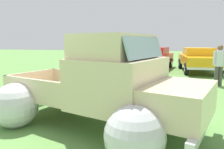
{
  "coord_description": "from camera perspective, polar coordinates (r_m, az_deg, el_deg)",
  "views": [
    {
      "loc": [
        1.49,
        -4.32,
        1.78
      ],
      "look_at": [
        0.0,
        1.79,
        0.84
      ],
      "focal_mm": 35.02,
      "sensor_mm": 36.0,
      "label": 1
    }
  ],
  "objects": [
    {
      "name": "spectator_0",
      "position": [
        9.76,
        26.19,
        2.75
      ],
      "size": [
        0.53,
        0.43,
        1.66
      ],
      "rotation": [
        0.0,
        0.0,
        1.89
      ],
      "color": "#4C4742",
      "rests_on": "ground"
    },
    {
      "name": "ground_plane",
      "position": [
        4.9,
        -5.08,
        -12.79
      ],
      "size": [
        80.0,
        80.0,
        0.0
      ],
      "primitive_type": "plane",
      "color": "#609347"
    },
    {
      "name": "show_car_0",
      "position": [
        15.14,
        -1.54,
        4.74
      ],
      "size": [
        2.29,
        4.53,
        1.43
      ],
      "rotation": [
        0.0,
        0.0,
        -1.67
      ],
      "color": "black",
      "rests_on": "ground"
    },
    {
      "name": "show_car_1",
      "position": [
        14.42,
        10.68,
        4.42
      ],
      "size": [
        2.76,
        4.89,
        1.43
      ],
      "rotation": [
        0.0,
        0.0,
        -1.76
      ],
      "color": "black",
      "rests_on": "ground"
    },
    {
      "name": "show_car_2",
      "position": [
        14.07,
        21.6,
        3.87
      ],
      "size": [
        2.11,
        4.69,
        1.43
      ],
      "rotation": [
        0.0,
        0.0,
        -1.52
      ],
      "color": "black",
      "rests_on": "ground"
    },
    {
      "name": "vintage_pickup_truck",
      "position": [
        4.46,
        -1.2,
        -4.71
      ],
      "size": [
        4.99,
        3.79,
        1.96
      ],
      "rotation": [
        0.0,
        0.0,
        -0.32
      ],
      "color": "black",
      "rests_on": "ground"
    }
  ]
}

